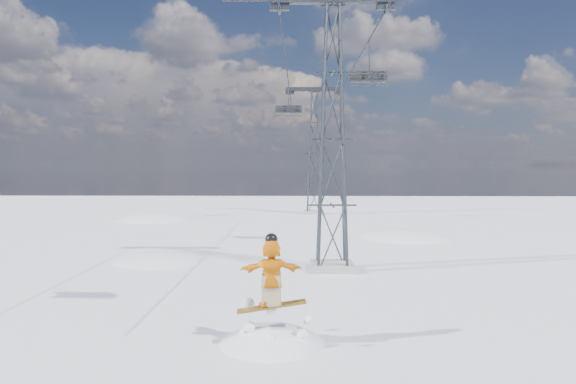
% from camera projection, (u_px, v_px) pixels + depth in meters
% --- Properties ---
extents(ground, '(120.00, 120.00, 0.00)m').
position_uv_depth(ground, '(321.00, 331.00, 13.69)').
color(ground, white).
rests_on(ground, ground).
extents(snow_terrain, '(39.00, 37.00, 22.00)m').
position_uv_depth(snow_terrain, '(238.00, 368.00, 35.49)').
color(snow_terrain, white).
rests_on(snow_terrain, ground).
extents(lift_tower_near, '(5.20, 1.80, 11.43)m').
position_uv_depth(lift_tower_near, '(332.00, 140.00, 21.37)').
color(lift_tower_near, '#999999').
rests_on(lift_tower_near, ground).
extents(lift_tower_far, '(5.20, 1.80, 11.43)m').
position_uv_depth(lift_tower_far, '(314.00, 154.00, 46.33)').
color(lift_tower_far, '#999999').
rests_on(lift_tower_far, ground).
extents(haul_cables, '(4.46, 51.00, 0.06)m').
position_uv_depth(haul_cables, '(321.00, 64.00, 32.57)').
color(haul_cables, black).
rests_on(haul_cables, ground).
extents(lift_chair_mid, '(1.95, 0.56, 2.41)m').
position_uv_depth(lift_chair_mid, '(369.00, 78.00, 26.31)').
color(lift_chair_mid, black).
rests_on(lift_chair_mid, ground).
extents(lift_chair_far, '(2.09, 0.60, 2.60)m').
position_uv_depth(lift_chair_far, '(289.00, 110.00, 40.36)').
color(lift_chair_far, black).
rests_on(lift_chair_far, ground).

